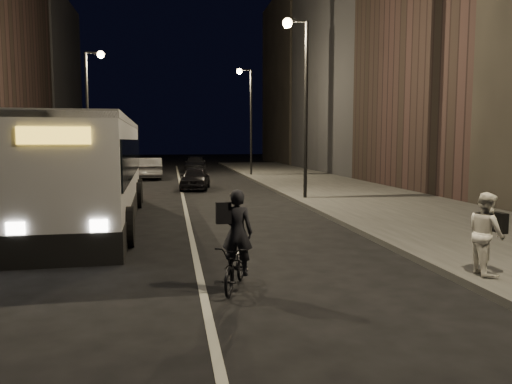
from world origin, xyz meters
name	(u,v)px	position (x,y,z in m)	size (l,w,h in m)	color
ground	(199,274)	(0.00, 0.00, 0.00)	(180.00, 180.00, 0.00)	black
sidewalk_right	(349,194)	(8.50, 14.00, 0.08)	(7.00, 70.00, 0.16)	#383836
building_row_right	(383,42)	(16.00, 27.50, 10.50)	(8.00, 61.00, 21.00)	black
streetlight_right_mid	(301,84)	(5.33, 12.00, 5.36)	(1.20, 0.44, 8.12)	black
streetlight_right_far	(248,107)	(5.33, 28.00, 5.36)	(1.20, 0.44, 8.12)	black
streetlight_left_far	(92,99)	(-5.33, 22.00, 5.36)	(1.20, 0.44, 8.12)	black
city_bus	(92,167)	(-3.24, 7.50, 1.91)	(3.40, 13.14, 3.51)	silver
cyclist_on_bicycle	(236,256)	(0.64, -1.27, 0.64)	(1.10, 1.78, 1.93)	black
pedestrian_woman	(486,233)	(5.60, -1.59, 0.99)	(0.80, 0.63, 1.65)	silver
car_near	(195,178)	(0.80, 18.36, 0.66)	(1.55, 3.85, 1.31)	black
car_mid	(150,168)	(-2.10, 26.76, 0.78)	(1.64, 4.71, 1.55)	#3C3C3F
car_far	(195,164)	(1.56, 34.22, 0.69)	(1.92, 4.73, 1.37)	black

